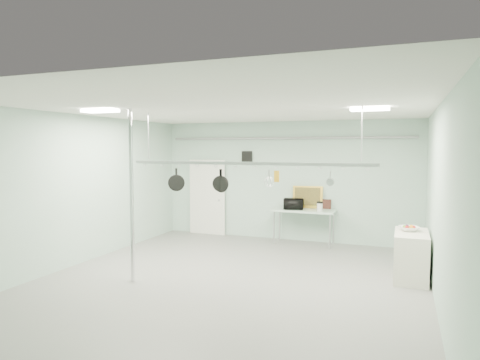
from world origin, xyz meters
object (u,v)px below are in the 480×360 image
at_px(fruit_bowl, 409,229).
at_px(skillet_right, 221,180).
at_px(prep_table, 304,212).
at_px(skillet_left, 176,179).
at_px(pot_rack, 245,162).
at_px(coffee_canister, 320,207).
at_px(skillet_mid, 220,180).
at_px(chrome_pole, 132,196).
at_px(microwave, 294,204).
at_px(side_cabinet, 411,256).

relative_size(fruit_bowl, skillet_right, 0.84).
xyz_separation_m(prep_table, skillet_right, (-0.89, -3.30, 1.03)).
distance_m(skillet_left, skillet_right, 0.97).
height_order(pot_rack, coffee_canister, pot_rack).
bearing_deg(fruit_bowl, pot_rack, -157.21).
xyz_separation_m(fruit_bowl, skillet_mid, (-3.41, -1.22, 0.93)).
bearing_deg(skillet_right, skillet_mid, -172.34).
distance_m(chrome_pole, coffee_canister, 4.91).
bearing_deg(skillet_mid, pot_rack, -16.87).
bearing_deg(microwave, fruit_bowl, 134.82).
bearing_deg(prep_table, skillet_left, -119.48).
bearing_deg(side_cabinet, fruit_bowl, 111.12).
bearing_deg(chrome_pole, fruit_bowl, 23.81).
relative_size(chrome_pole, microwave, 6.42).
relative_size(coffee_canister, skillet_left, 0.46).
bearing_deg(pot_rack, microwave, 87.46).
relative_size(coffee_canister, skillet_mid, 0.48).
bearing_deg(skillet_mid, prep_table, 57.83).
distance_m(chrome_pole, pot_rack, 2.19).
distance_m(pot_rack, skillet_left, 1.51).
height_order(side_cabinet, coffee_canister, coffee_canister).
relative_size(prep_table, fruit_bowl, 4.35).
distance_m(prep_table, fruit_bowl, 3.26).
distance_m(chrome_pole, fruit_bowl, 5.29).
bearing_deg(side_cabinet, pot_rack, -159.55).
bearing_deg(skillet_mid, microwave, 61.87).
bearing_deg(coffee_canister, skillet_mid, -113.16).
bearing_deg(skillet_right, fruit_bowl, 27.42).
height_order(pot_rack, skillet_mid, pot_rack).
height_order(prep_table, microwave, microwave).
relative_size(pot_rack, skillet_right, 10.94).
distance_m(pot_rack, skillet_mid, 0.62).
xyz_separation_m(fruit_bowl, skillet_left, (-4.37, -1.22, 0.92)).
distance_m(prep_table, pot_rack, 3.61).
bearing_deg(pot_rack, side_cabinet, 20.45).
xyz_separation_m(microwave, skillet_mid, (-0.65, -3.25, 0.83)).
bearing_deg(fruit_bowl, chrome_pole, -156.19).
height_order(pot_rack, skillet_right, pot_rack).
bearing_deg(skillet_left, prep_table, 38.21).
bearing_deg(side_cabinet, skillet_mid, -162.33).
xyz_separation_m(prep_table, skillet_mid, (-0.90, -3.30, 1.04)).
xyz_separation_m(coffee_canister, skillet_mid, (-1.34, -3.13, 0.87)).
height_order(pot_rack, fruit_bowl, pot_rack).
height_order(prep_table, fruit_bowl, fruit_bowl).
relative_size(prep_table, skillet_mid, 3.79).
bearing_deg(skillet_mid, fruit_bowl, 2.84).
distance_m(coffee_canister, fruit_bowl, 2.82).
height_order(side_cabinet, pot_rack, pot_rack).
distance_m(pot_rack, skillet_right, 0.61).
bearing_deg(skillet_left, side_cabinet, -8.32).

